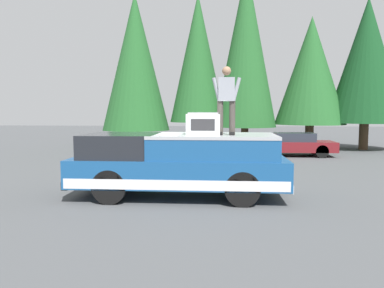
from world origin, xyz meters
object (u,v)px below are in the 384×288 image
pickup_truck (179,164)px  compressor_unit (203,124)px  parked_car_maroon (293,144)px  person_on_truck_bed (226,99)px

pickup_truck → compressor_unit: compressor_unit is taller
pickup_truck → parked_car_maroon: 10.40m
compressor_unit → person_on_truck_bed: (-0.12, -0.57, 0.62)m
person_on_truck_bed → parked_car_maroon: size_ratio=0.41×
compressor_unit → parked_car_maroon: compressor_unit is taller
compressor_unit → parked_car_maroon: (9.43, -4.02, -1.35)m
compressor_unit → person_on_truck_bed: size_ratio=0.50×
compressor_unit → parked_car_maroon: bearing=-23.1°
person_on_truck_bed → parked_car_maroon: (9.55, -3.45, -1.97)m
compressor_unit → person_on_truck_bed: person_on_truck_bed is taller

